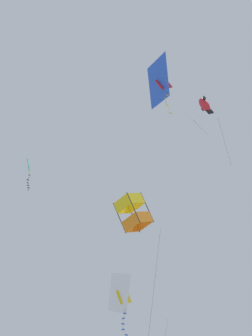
% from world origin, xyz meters
% --- Properties ---
extents(kite_diamond_near_left, '(0.60, 1.37, 3.23)m').
position_xyz_m(kite_diamond_near_left, '(5.79, -2.25, 34.01)').
color(kite_diamond_near_left, '#1EB2C6').
extents(kite_delta_upper_right, '(3.44, 3.89, 8.60)m').
position_xyz_m(kite_delta_upper_right, '(-0.81, 0.07, 22.47)').
color(kite_delta_upper_right, white).
extents(kite_delta_highest, '(2.64, 3.29, 7.49)m').
position_xyz_m(kite_delta_highest, '(-2.67, 5.80, 34.48)').
color(kite_delta_highest, blue).
extents(kite_box_mid_left, '(3.07, 2.42, 10.87)m').
position_xyz_m(kite_box_mid_left, '(-1.59, 0.19, 28.21)').
color(kite_box_mid_left, yellow).
extents(kite_fish_far_centre, '(1.35, 1.12, 6.59)m').
position_xyz_m(kite_fish_far_centre, '(-5.56, 5.29, 33.17)').
color(kite_fish_far_centre, red).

